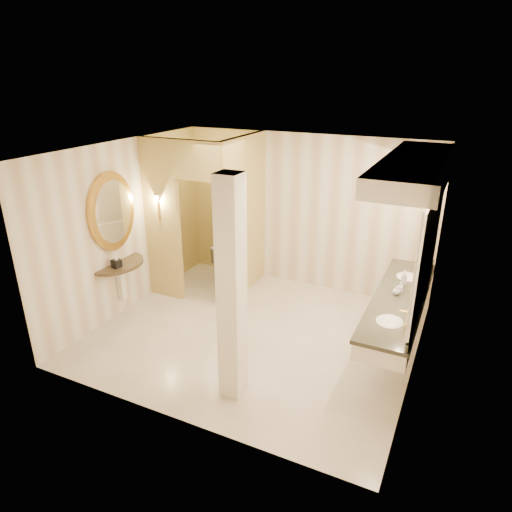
# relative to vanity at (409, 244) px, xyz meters

# --- Properties ---
(floor) EXTENTS (4.50, 4.50, 0.00)m
(floor) POSITION_rel_vanity_xyz_m (-1.98, -0.38, -1.63)
(floor) COLOR silver
(floor) RESTS_ON ground
(ceiling) EXTENTS (4.50, 4.50, 0.00)m
(ceiling) POSITION_rel_vanity_xyz_m (-1.98, -0.38, 1.07)
(ceiling) COLOR silver
(ceiling) RESTS_ON wall_back
(wall_back) EXTENTS (4.50, 0.02, 2.70)m
(wall_back) POSITION_rel_vanity_xyz_m (-1.98, 1.62, -0.28)
(wall_back) COLOR silver
(wall_back) RESTS_ON floor
(wall_front) EXTENTS (4.50, 0.02, 2.70)m
(wall_front) POSITION_rel_vanity_xyz_m (-1.98, -2.38, -0.28)
(wall_front) COLOR silver
(wall_front) RESTS_ON floor
(wall_left) EXTENTS (0.02, 4.00, 2.70)m
(wall_left) POSITION_rel_vanity_xyz_m (-4.23, -0.38, -0.28)
(wall_left) COLOR silver
(wall_left) RESTS_ON floor
(wall_right) EXTENTS (0.02, 4.00, 2.70)m
(wall_right) POSITION_rel_vanity_xyz_m (0.27, -0.38, -0.28)
(wall_right) COLOR silver
(wall_right) RESTS_ON floor
(toilet_closet) EXTENTS (1.50, 1.55, 2.70)m
(toilet_closet) POSITION_rel_vanity_xyz_m (-3.11, 0.58, -0.24)
(toilet_closet) COLOR #DECE74
(toilet_closet) RESTS_ON floor
(wall_sconce) EXTENTS (0.14, 0.14, 0.42)m
(wall_sconce) POSITION_rel_vanity_xyz_m (-3.90, 0.05, 0.10)
(wall_sconce) COLOR gold
(wall_sconce) RESTS_ON toilet_closet
(vanity) EXTENTS (0.75, 2.81, 2.09)m
(vanity) POSITION_rel_vanity_xyz_m (0.00, 0.00, 0.00)
(vanity) COLOR white
(vanity) RESTS_ON floor
(console_shelf) EXTENTS (0.92, 0.92, 1.91)m
(console_shelf) POSITION_rel_vanity_xyz_m (-4.19, -0.71, -0.29)
(console_shelf) COLOR black
(console_shelf) RESTS_ON floor
(pillar) EXTENTS (0.26, 0.26, 2.70)m
(pillar) POSITION_rel_vanity_xyz_m (-1.63, -1.69, -0.28)
(pillar) COLOR white
(pillar) RESTS_ON floor
(tissue_box) EXTENTS (0.14, 0.14, 0.12)m
(tissue_box) POSITION_rel_vanity_xyz_m (-4.07, -0.86, -0.69)
(tissue_box) COLOR black
(tissue_box) RESTS_ON console_shelf
(toilet) EXTENTS (0.56, 0.76, 0.69)m
(toilet) POSITION_rel_vanity_xyz_m (-3.22, 1.18, -1.28)
(toilet) COLOR white
(toilet) RESTS_ON floor
(soap_bottle_a) EXTENTS (0.07, 0.07, 0.15)m
(soap_bottle_a) POSITION_rel_vanity_xyz_m (-0.05, 0.11, -0.68)
(soap_bottle_a) COLOR beige
(soap_bottle_a) RESTS_ON vanity
(soap_bottle_b) EXTENTS (0.11, 0.11, 0.12)m
(soap_bottle_b) POSITION_rel_vanity_xyz_m (-0.09, 0.04, -0.69)
(soap_bottle_b) COLOR silver
(soap_bottle_b) RESTS_ON vanity
(soap_bottle_c) EXTENTS (0.09, 0.09, 0.21)m
(soap_bottle_c) POSITION_rel_vanity_xyz_m (-0.04, 0.39, -0.65)
(soap_bottle_c) COLOR #C6B28C
(soap_bottle_c) RESTS_ON vanity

